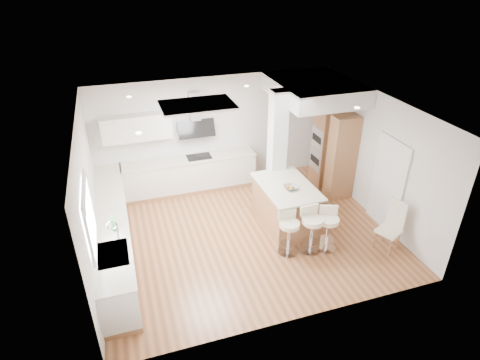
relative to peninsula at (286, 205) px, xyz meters
name	(u,v)px	position (x,y,z in m)	size (l,w,h in m)	color
ground	(246,233)	(-0.94, -0.08, -0.50)	(6.00, 6.00, 0.00)	#9F623B
ceiling	(246,233)	(-0.94, -0.08, -0.50)	(6.00, 5.00, 0.02)	silver
wall_back	(215,131)	(-0.94, 2.42, 0.90)	(6.00, 0.04, 2.80)	silver
wall_left	(89,201)	(-3.94, -0.08, 0.90)	(0.04, 5.00, 2.80)	silver
wall_right	(375,157)	(2.06, -0.08, 0.90)	(0.04, 5.00, 2.80)	silver
skylight	(198,105)	(-1.73, 0.52, 2.27)	(4.10, 2.10, 0.06)	silver
window_left	(88,213)	(-3.90, -0.98, 1.20)	(0.06, 1.28, 1.07)	white
doorway_right	(388,185)	(2.03, -0.68, 0.50)	(0.05, 1.00, 2.10)	#403732
counter_left	(114,233)	(-3.64, 0.15, -0.04)	(0.63, 4.50, 1.35)	#A47046
counter_back	(183,166)	(-1.86, 2.14, 0.20)	(3.62, 0.63, 2.50)	#A47046
pillar	(277,151)	(0.11, 0.87, 0.90)	(0.35, 0.35, 2.80)	silver
soffit	(314,89)	(1.16, 1.32, 2.10)	(1.78, 2.20, 0.40)	silver
oven_column	(333,151)	(1.74, 1.15, 0.55)	(0.63, 1.21, 2.10)	#A47046
peninsula	(286,205)	(0.00, 0.00, 0.00)	(1.11, 1.65, 1.06)	#A47046
bar_stool_a	(289,231)	(-0.34, -0.94, 0.03)	(0.43, 0.43, 0.93)	silver
bar_stool_b	(311,227)	(0.11, -1.01, 0.06)	(0.47, 0.47, 0.99)	silver
bar_stool_c	(328,227)	(0.45, -1.06, 0.04)	(0.55, 0.55, 0.95)	silver
dining_chair	(392,224)	(1.70, -1.42, 0.08)	(0.55, 0.55, 1.08)	beige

